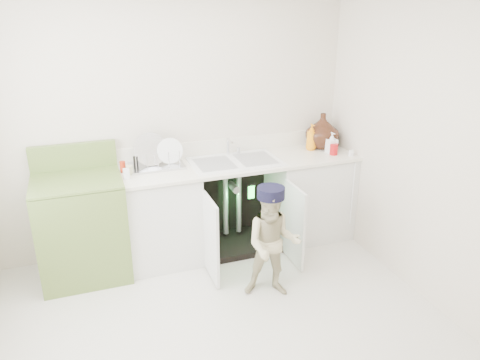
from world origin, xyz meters
name	(u,v)px	position (x,y,z in m)	size (l,w,h in m)	color
ground	(220,331)	(0.00, 0.00, 0.00)	(3.50, 3.50, 0.00)	beige
room_shell	(217,177)	(0.00, 0.00, 1.25)	(6.00, 5.50, 1.26)	beige
counter_run	(239,201)	(0.59, 1.21, 0.48)	(2.44, 1.02, 1.26)	silver
avocado_stove	(82,226)	(-0.89, 1.18, 0.48)	(0.74, 0.65, 1.15)	olive
repair_worker	(273,242)	(0.56, 0.32, 0.49)	(0.56, 0.80, 0.97)	#BDB087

